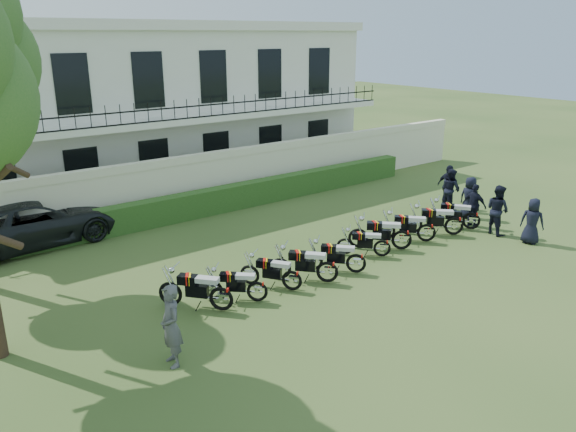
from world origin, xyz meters
The scene contains 22 objects.
ground centered at (0.00, 0.00, 0.00)m, with size 100.00×100.00×0.00m, color #314B1E.
perimeter_wall centered at (0.00, 8.00, 1.17)m, with size 30.00×0.35×2.30m.
hedge centered at (1.00, 7.20, 0.50)m, with size 18.00×0.60×1.00m, color #204117.
building centered at (0.00, 13.96, 3.71)m, with size 20.40×9.60×7.40m.
motorcycle_0 centered at (-4.48, -0.21, 0.52)m, with size 1.39×1.66×1.13m.
motorcycle_1 centered at (-3.44, -0.35, 0.45)m, with size 1.37×1.30×0.98m.
motorcycle_2 centered at (-2.29, -0.37, 0.47)m, with size 1.12×1.58×1.01m.
motorcycle_3 centered at (-1.16, -0.58, 0.51)m, with size 1.41×1.58×1.10m.
motorcycle_4 centered at (-0.03, -0.60, 0.48)m, with size 1.35×1.47×1.04m.
motorcycle_5 centered at (1.56, -0.17, 0.44)m, with size 1.27×1.32×0.95m.
motorcycle_6 centered at (2.51, -0.15, 0.53)m, with size 1.55×1.57×1.15m.
motorcycle_7 centered at (3.76, -0.16, 0.50)m, with size 1.44×1.53×1.09m.
motorcycle_8 centered at (5.06, -0.33, 0.53)m, with size 1.56×1.54×1.14m.
motorcycle_9 centered at (6.08, -0.34, 0.51)m, with size 1.21×1.73×1.10m.
suv centered at (-6.99, 7.86, 0.79)m, with size 2.61×5.66×1.57m, color black.
inspector centered at (-6.59, -1.67, 0.93)m, with size 0.68×0.45×1.87m, color #58585D.
officer_0 centered at (6.53, -2.39, 0.80)m, with size 0.78×0.51×1.60m, color black.
officer_1 centered at (6.43, -1.11, 0.90)m, with size 0.88×0.68×1.80m, color black.
officer_2 centered at (6.47, -0.14, 0.81)m, with size 0.95×0.40×1.63m, color black.
officer_3 centered at (7.20, 0.59, 0.82)m, with size 0.80×0.52×1.64m, color black.
officer_4 centered at (7.57, 1.75, 0.84)m, with size 0.82×0.64×1.69m, color black.
officer_5 centered at (7.76, 2.01, 0.88)m, with size 1.03×0.43×1.76m, color black.
Camera 1 is at (-11.11, -11.64, 6.89)m, focal length 35.00 mm.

